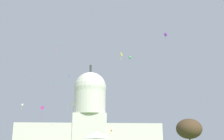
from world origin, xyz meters
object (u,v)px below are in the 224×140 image
(kite_orange_low, at_px, (111,131))
(kite_blue_high, at_px, (69,76))
(tree_east_near, at_px, (189,129))
(kite_yellow_mid, at_px, (122,55))
(capitol_building, at_px, (90,119))
(kite_yellow_low, at_px, (110,124))
(kite_pink_high, at_px, (58,49))
(kite_violet_high, at_px, (166,35))
(kite_gold_mid, at_px, (73,105))
(kite_red_low, at_px, (83,134))
(kite_white_mid, at_px, (22,105))
(kite_magenta_low, at_px, (42,109))
(kite_lime_mid, at_px, (68,106))
(kite_green_high, at_px, (130,57))
(kite_turquoise_high, at_px, (54,84))

(kite_orange_low, bearing_deg, kite_blue_high, 126.06)
(tree_east_near, height_order, kite_yellow_mid, kite_yellow_mid)
(kite_orange_low, bearing_deg, capitol_building, 108.32)
(kite_orange_low, xyz_separation_m, kite_yellow_low, (4.62, 64.05, 7.75))
(kite_pink_high, height_order, kite_blue_high, kite_blue_high)
(kite_pink_high, bearing_deg, capitol_building, -6.35)
(kite_pink_high, distance_m, kite_orange_low, 44.93)
(kite_yellow_mid, bearing_deg, kite_violet_high, 30.56)
(kite_gold_mid, distance_m, kite_red_low, 46.71)
(tree_east_near, bearing_deg, kite_gold_mid, 146.72)
(kite_white_mid, bearing_deg, kite_yellow_low, 16.05)
(kite_magenta_low, bearing_deg, kite_blue_high, 123.70)
(kite_white_mid, relative_size, kite_violet_high, 1.20)
(kite_white_mid, bearing_deg, kite_magenta_low, -109.41)
(kite_yellow_mid, height_order, kite_lime_mid, kite_yellow_mid)
(capitol_building, distance_m, kite_yellow_low, 37.39)
(tree_east_near, relative_size, kite_green_high, 4.59)
(capitol_building, relative_size, kite_green_high, 42.19)
(kite_magenta_low, height_order, kite_gold_mid, kite_gold_mid)
(kite_green_high, relative_size, kite_violet_high, 1.18)
(capitol_building, xyz_separation_m, kite_yellow_low, (14.15, -33.99, -6.56))
(capitol_building, distance_m, kite_magenta_low, 142.53)
(kite_violet_high, relative_size, kite_orange_low, 2.77)
(kite_yellow_low, bearing_deg, kite_magenta_low, 143.27)
(kite_green_high, bearing_deg, kite_yellow_low, -89.39)
(kite_turquoise_high, xyz_separation_m, kite_yellow_low, (37.22, 19.75, -23.17))
(kite_green_high, xyz_separation_m, kite_red_low, (-24.47, 34.80, -38.36))
(kite_yellow_mid, height_order, kite_white_mid, kite_yellow_mid)
(capitol_building, bearing_deg, kite_yellow_low, -67.40)
(kite_yellow_mid, bearing_deg, kite_green_high, 63.77)
(kite_green_high, distance_m, kite_yellow_low, 61.79)
(capitol_building, relative_size, kite_orange_low, 137.66)
(tree_east_near, relative_size, kite_white_mid, 4.50)
(tree_east_near, bearing_deg, kite_lime_mid, 141.16)
(kite_yellow_mid, bearing_deg, kite_turquoise_high, 91.99)
(kite_yellow_mid, relative_size, kite_yellow_low, 1.04)
(capitol_building, distance_m, kite_pink_high, 106.99)
(kite_white_mid, height_order, kite_gold_mid, kite_gold_mid)
(kite_yellow_mid, height_order, kite_violet_high, kite_violet_high)
(tree_east_near, relative_size, kite_orange_low, 14.99)
(kite_magenta_low, distance_m, kite_orange_low, 49.96)
(kite_turquoise_high, height_order, kite_orange_low, kite_turquoise_high)
(kite_magenta_low, xyz_separation_m, kite_yellow_low, (29.15, 107.38, 3.64))
(tree_east_near, height_order, kite_blue_high, kite_blue_high)
(tree_east_near, relative_size, kite_magenta_low, 3.20)
(kite_turquoise_high, relative_size, kite_magenta_low, 1.04)
(kite_turquoise_high, height_order, kite_blue_high, kite_blue_high)
(kite_turquoise_high, bearing_deg, kite_lime_mid, 14.03)
(kite_gold_mid, xyz_separation_m, kite_orange_low, (17.63, -0.62, -11.73))
(kite_white_mid, xyz_separation_m, kite_pink_high, (14.51, -1.91, 25.92))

